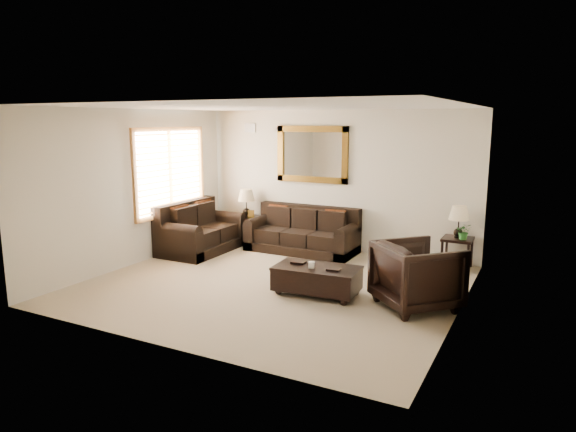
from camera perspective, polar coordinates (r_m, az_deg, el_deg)
The scene contains 11 objects.
room at distance 7.70m, azimuth -1.72°, elevation 1.97°, with size 5.51×5.01×2.71m.
window at distance 9.95m, azimuth -12.92°, elevation 4.82°, with size 0.07×1.96×1.66m.
mirror at distance 10.06m, azimuth 2.68°, elevation 6.86°, with size 1.50×0.06×1.10m.
air_vent at distance 10.72m, azimuth -4.24°, elevation 9.74°, with size 0.25×0.02×0.18m, color #999999.
sofa at distance 9.94m, azimuth 1.68°, elevation -2.15°, with size 2.11×0.91×0.86m.
loveseat at distance 10.10m, azimuth -9.84°, elevation -1.88°, with size 1.00×1.69×0.95m.
end_table_left at distance 10.60m, azimuth -4.63°, elevation 0.90°, with size 0.51×0.51×1.11m.
end_table_right at distance 9.15m, azimuth 18.40°, elevation -1.27°, with size 0.49×0.49×1.09m.
coffee_table at distance 7.51m, azimuth 3.23°, elevation -6.81°, with size 1.27×0.74×0.52m.
armchair at distance 7.14m, azimuth 14.16°, elevation -6.07°, with size 0.96×0.90×0.99m, color black.
potted_plant at distance 9.06m, azimuth 18.96°, elevation -1.83°, with size 0.25×0.28×0.22m, color #235D1F.
Camera 1 is at (3.70, -6.66, 2.50)m, focal length 32.00 mm.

